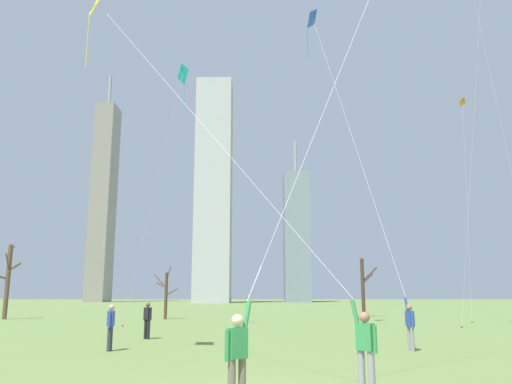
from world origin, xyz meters
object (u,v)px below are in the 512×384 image
(bare_tree_rightmost, at_px, (7,279))
(distant_kite_drifting_left_pink, at_px, (480,2))
(kite_flyer_foreground_right_white, at_px, (297,197))
(bystander_far_off_by_trees, at_px, (147,318))
(bare_tree_leftmost, at_px, (364,286))
(distant_kite_drifting_right_teal, at_px, (180,88))
(distant_kite_high_overhead_orange, at_px, (463,125))
(bare_tree_center, at_px, (166,292))
(kite_flyer_midfield_center_blue, at_px, (369,196))
(kite_flyer_foreground_left_yellow, at_px, (274,229))
(bystander_watching_nearby, at_px, (111,325))

(bare_tree_rightmost, bearing_deg, distant_kite_drifting_left_pink, -16.39)
(kite_flyer_foreground_right_white, relative_size, distant_kite_drifting_left_pink, 0.73)
(bystander_far_off_by_trees, relative_size, bare_tree_leftmost, 0.31)
(bystander_far_off_by_trees, height_order, bare_tree_rightmost, bare_tree_rightmost)
(kite_flyer_foreground_right_white, distance_m, distant_kite_drifting_right_teal, 23.71)
(distant_kite_drifting_right_teal, bearing_deg, distant_kite_high_overhead_orange, 21.88)
(distant_kite_drifting_right_teal, relative_size, bare_tree_leftmost, 3.18)
(distant_kite_high_overhead_orange, relative_size, bare_tree_center, 4.06)
(bystander_far_off_by_trees, xyz_separation_m, bare_tree_leftmost, (14.31, 23.14, 1.82))
(distant_kite_drifting_left_pink, relative_size, bare_tree_rightmost, 4.09)
(kite_flyer_midfield_center_blue, relative_size, kite_flyer_foreground_right_white, 1.16)
(distant_kite_drifting_right_teal, height_order, bare_tree_leftmost, distant_kite_drifting_right_teal)
(kite_flyer_midfield_center_blue, relative_size, distant_kite_drifting_left_pink, 0.84)
(bystander_far_off_by_trees, xyz_separation_m, distant_kite_drifting_left_pink, (19.97, 7.76, 20.42))
(bare_tree_center, bearing_deg, bystander_far_off_by_trees, -81.77)
(distant_kite_drifting_left_pink, distance_m, bare_tree_leftmost, 24.79)
(distant_kite_drifting_left_pink, height_order, bare_tree_rightmost, distant_kite_drifting_left_pink)
(distant_kite_drifting_right_teal, bearing_deg, bare_tree_center, 102.69)
(kite_flyer_foreground_left_yellow, xyz_separation_m, bare_tree_leftmost, (8.83, 34.78, -0.76))
(distant_kite_drifting_right_teal, bearing_deg, distant_kite_drifting_left_pink, 2.98)
(kite_flyer_foreground_right_white, bearing_deg, bare_tree_leftmost, 77.09)
(kite_flyer_foreground_right_white, height_order, bystander_far_off_by_trees, kite_flyer_foreground_right_white)
(kite_flyer_foreground_right_white, xyz_separation_m, bare_tree_rightmost, (-21.52, 31.69, -0.73))
(kite_flyer_foreground_right_white, distance_m, bare_tree_center, 33.20)
(distant_kite_drifting_right_teal, distance_m, distant_kite_drifting_left_pink, 21.04)
(kite_flyer_foreground_left_yellow, bearing_deg, kite_flyer_midfield_center_blue, 66.51)
(bare_tree_rightmost, bearing_deg, bystander_far_off_by_trees, -49.44)
(bystander_far_off_by_trees, bearing_deg, distant_kite_drifting_right_teal, 90.16)
(kite_flyer_foreground_right_white, xyz_separation_m, bystander_watching_nearby, (-6.15, 8.55, -3.01))
(bystander_watching_nearby, distance_m, bare_tree_center, 23.64)
(bystander_watching_nearby, bearing_deg, distant_kite_high_overhead_orange, 43.24)
(kite_flyer_foreground_right_white, distance_m, distant_kite_high_overhead_orange, 34.41)
(bystander_watching_nearby, height_order, distant_kite_drifting_left_pink, distant_kite_drifting_left_pink)
(kite_flyer_foreground_right_white, relative_size, bare_tree_center, 4.15)
(distant_kite_drifting_right_teal, bearing_deg, bystander_far_off_by_trees, -89.84)
(distant_kite_drifting_right_teal, bearing_deg, kite_flyer_midfield_center_blue, -38.97)
(kite_flyer_foreground_left_yellow, height_order, bystander_far_off_by_trees, kite_flyer_foreground_left_yellow)
(bare_tree_leftmost, bearing_deg, bystander_watching_nearby, -117.40)
(kite_flyer_midfield_center_blue, distance_m, bystander_watching_nearby, 12.05)
(kite_flyer_midfield_center_blue, bearing_deg, bare_tree_center, 122.42)
(distant_kite_drifting_left_pink, bearing_deg, distant_kite_high_overhead_orange, 80.59)
(distant_kite_drifting_left_pink, bearing_deg, bystander_watching_nearby, -147.89)
(distant_kite_high_overhead_orange, bearing_deg, distant_kite_drifting_right_teal, -158.12)
(bare_tree_center, bearing_deg, kite_flyer_foreground_right_white, -74.95)
(bare_tree_leftmost, xyz_separation_m, bare_tree_rightmost, (-29.91, -4.92, 0.45))
(distant_kite_drifting_left_pink, bearing_deg, bare_tree_center, 154.52)
(distant_kite_drifting_left_pink, bearing_deg, bare_tree_leftmost, 110.19)
(distant_kite_high_overhead_orange, xyz_separation_m, bare_tree_center, (-23.90, 3.31, -12.97))
(kite_flyer_foreground_right_white, height_order, bare_tree_leftmost, kite_flyer_foreground_right_white)
(kite_flyer_midfield_center_blue, xyz_separation_m, bystander_far_off_by_trees, (-9.95, 1.35, -5.37))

